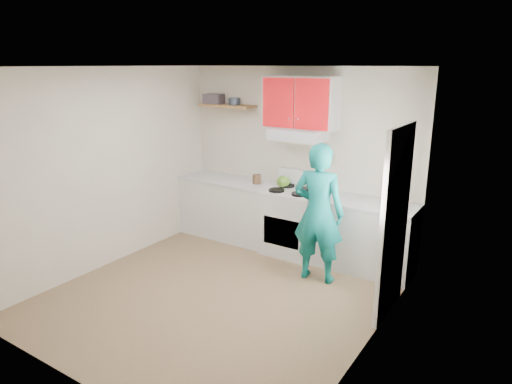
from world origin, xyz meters
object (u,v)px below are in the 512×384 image
Objects in this scene: stove at (292,222)px; kettle at (283,181)px; tin at (234,101)px; person at (318,213)px; crock at (257,180)px.

kettle is at bearing 156.47° from stove.
tin is at bearing 170.89° from stove.
person is (0.88, -0.67, -0.13)m from kettle.
crock is at bearing -14.65° from tin.
tin reaches higher than kettle.
tin is at bearing 165.91° from kettle.
kettle is 0.11× the size of person.
person reaches higher than crock.
crock reaches higher than stove.
person is at bearing -45.90° from kettle.
kettle is 0.43m from crock.
stove is 0.53× the size of person.
kettle is (-0.22, 0.09, 0.54)m from stove.
stove is 0.82m from crock.
person is (1.31, -0.63, -0.11)m from crock.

